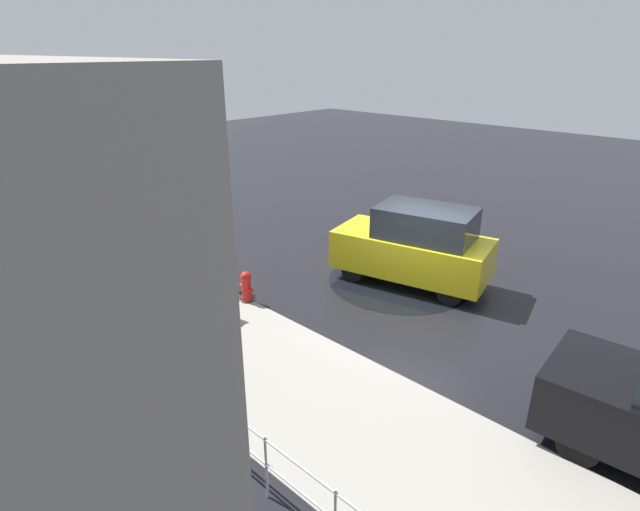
{
  "coord_description": "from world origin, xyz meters",
  "views": [
    {
      "loc": [
        -5.62,
        9.23,
        5.65
      ],
      "look_at": [
        2.23,
        0.92,
        0.9
      ],
      "focal_mm": 28.0,
      "sensor_mm": 36.0,
      "label": 1
    }
  ],
  "objects": [
    {
      "name": "ground_plane",
      "position": [
        0.0,
        0.0,
        0.0
      ],
      "size": [
        60.0,
        60.0,
        0.0
      ],
      "primitive_type": "plane",
      "color": "black"
    },
    {
      "name": "kerb_strip",
      "position": [
        0.0,
        4.2,
        0.02
      ],
      "size": [
        24.0,
        3.2,
        0.04
      ],
      "primitive_type": "cube",
      "color": "gray",
      "rests_on": "ground"
    },
    {
      "name": "moving_hatchback",
      "position": [
        0.72,
        -1.0,
        1.03
      ],
      "size": [
        4.18,
        2.51,
        2.06
      ],
      "color": "yellow",
      "rests_on": "ground"
    },
    {
      "name": "fire_hydrant",
      "position": [
        2.98,
        2.68,
        0.4
      ],
      "size": [
        0.42,
        0.31,
        0.8
      ],
      "color": "red",
      "rests_on": "ground"
    },
    {
      "name": "pedestrian",
      "position": [
        4.16,
        2.78,
        0.96
      ],
      "size": [
        0.27,
        0.57,
        1.62
      ],
      "color": "#1E8C4C",
      "rests_on": "ground"
    },
    {
      "name": "metal_railing",
      "position": [
        -1.05,
        6.07,
        0.7
      ],
      "size": [
        6.14,
        0.04,
        1.05
      ],
      "color": "#B7BABF",
      "rests_on": "ground"
    },
    {
      "name": "sign_post",
      "position": [
        3.9,
        3.85,
        1.58
      ],
      "size": [
        0.07,
        0.44,
        2.4
      ],
      "color": "#4C4C51",
      "rests_on": "ground"
    },
    {
      "name": "puddle_patch",
      "position": [
        1.0,
        -0.84,
        0.0
      ],
      "size": [
        3.74,
        3.74,
        0.01
      ],
      "primitive_type": "cylinder",
      "color": "black",
      "rests_on": "ground"
    }
  ]
}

